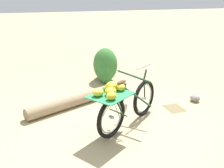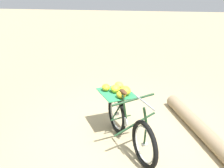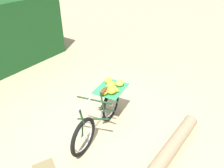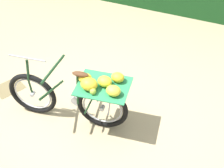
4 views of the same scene
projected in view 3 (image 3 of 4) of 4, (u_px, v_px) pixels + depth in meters
The scene contains 3 objects.
ground_plane at pixel (104, 126), 4.57m from camera, with size 60.00×60.00×0.00m, color tan.
bicycle at pixel (102, 110), 4.23m from camera, with size 1.24×1.64×1.03m.
fallen_log at pixel (164, 158), 3.70m from camera, with size 0.26×0.26×2.51m, color #937A5B.
Camera 3 is at (-3.06, 1.51, 3.18)m, focal length 34.35 mm.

